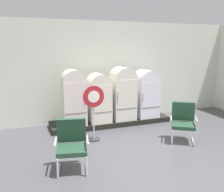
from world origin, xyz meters
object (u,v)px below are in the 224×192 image
(refrigerator_0, at_px, (74,96))
(sign_stand, at_px, (94,112))
(refrigerator_2, at_px, (123,92))
(armchair_right, at_px, (183,120))
(refrigerator_1, at_px, (99,96))
(refrigerator_3, at_px, (146,92))
(armchair_left, at_px, (72,143))

(refrigerator_0, relative_size, sign_stand, 1.12)
(refrigerator_2, xyz_separation_m, armchair_right, (0.89, -1.85, -0.47))
(refrigerator_1, height_order, sign_stand, refrigerator_1)
(refrigerator_2, height_order, refrigerator_3, refrigerator_2)
(refrigerator_0, relative_size, refrigerator_3, 1.06)
(refrigerator_3, xyz_separation_m, armchair_right, (0.08, -1.86, -0.41))
(refrigerator_1, distance_m, refrigerator_3, 1.58)
(refrigerator_3, distance_m, armchair_left, 3.72)
(sign_stand, bearing_deg, refrigerator_0, 106.56)
(refrigerator_1, distance_m, armchair_left, 2.66)
(refrigerator_3, bearing_deg, armchair_left, -141.16)
(refrigerator_0, xyz_separation_m, refrigerator_3, (2.34, 0.04, -0.05))
(refrigerator_1, bearing_deg, refrigerator_2, 1.19)
(refrigerator_2, relative_size, refrigerator_3, 1.08)
(refrigerator_3, relative_size, armchair_right, 1.51)
(refrigerator_1, distance_m, sign_stand, 1.13)
(refrigerator_0, distance_m, armchair_left, 2.39)
(armchair_right, distance_m, sign_stand, 2.28)
(armchair_left, height_order, armchair_right, same)
(refrigerator_1, xyz_separation_m, refrigerator_2, (0.77, 0.02, 0.09))
(refrigerator_1, xyz_separation_m, sign_stand, (-0.46, -1.02, -0.17))
(refrigerator_3, bearing_deg, armchair_right, -87.68)
(refrigerator_0, height_order, refrigerator_3, refrigerator_0)
(refrigerator_1, height_order, armchair_left, refrigerator_1)
(refrigerator_0, distance_m, refrigerator_3, 2.34)
(refrigerator_1, bearing_deg, armchair_right, -47.87)
(refrigerator_0, relative_size, armchair_right, 1.60)
(armchair_left, xyz_separation_m, armchair_right, (2.95, 0.46, 0.00))
(armchair_left, bearing_deg, refrigerator_0, 76.80)
(refrigerator_0, relative_size, refrigerator_1, 1.09)
(refrigerator_0, xyz_separation_m, sign_stand, (0.30, -1.00, -0.24))
(refrigerator_0, height_order, armchair_left, refrigerator_0)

